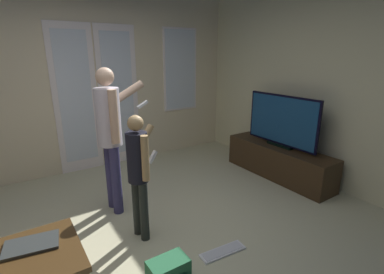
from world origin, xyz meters
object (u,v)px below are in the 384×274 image
object	(u,v)px
tv_stand	(278,161)
loose_keyboard	(223,252)
person_child	(139,167)
person_adult	(111,128)
laptop_closed	(31,245)
flat_screen_tv	(282,121)

from	to	relation	value
tv_stand	loose_keyboard	size ratio (longest dim) A/B	3.69
person_child	loose_keyboard	xyz separation A→B (m)	(0.50, -0.64, -0.72)
person_adult	person_child	distance (m)	0.68
tv_stand	laptop_closed	xyz separation A→B (m)	(-3.19, -0.55, 0.28)
person_adult	laptop_closed	size ratio (longest dim) A/B	4.79
person_child	laptop_closed	xyz separation A→B (m)	(-0.94, -0.34, -0.22)
flat_screen_tv	person_child	size ratio (longest dim) A/B	0.94
flat_screen_tv	person_adult	size ratio (longest dim) A/B	0.71
person_adult	loose_keyboard	size ratio (longest dim) A/B	3.59
person_child	loose_keyboard	world-z (taller)	person_child
person_child	laptop_closed	world-z (taller)	person_child
flat_screen_tv	laptop_closed	xyz separation A→B (m)	(-3.19, -0.56, -0.33)
tv_stand	loose_keyboard	xyz separation A→B (m)	(-1.75, -0.85, -0.22)
tv_stand	flat_screen_tv	xyz separation A→B (m)	(-0.00, 0.00, 0.61)
flat_screen_tv	loose_keyboard	xyz separation A→B (m)	(-1.74, -0.85, -0.83)
person_adult	laptop_closed	bearing A→B (deg)	-132.57
flat_screen_tv	person_child	xyz separation A→B (m)	(-2.25, -0.21, -0.10)
flat_screen_tv	loose_keyboard	world-z (taller)	flat_screen_tv
tv_stand	person_child	xyz separation A→B (m)	(-2.25, -0.21, 0.50)
loose_keyboard	laptop_closed	xyz separation A→B (m)	(-1.44, 0.30, 0.50)
laptop_closed	flat_screen_tv	bearing A→B (deg)	19.54
tv_stand	person_child	size ratio (longest dim) A/B	1.35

